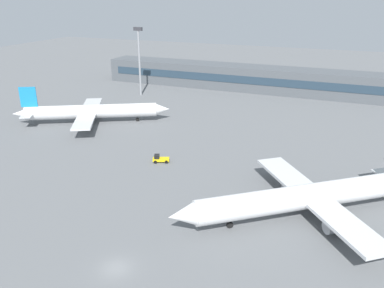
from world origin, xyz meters
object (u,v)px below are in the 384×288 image
at_px(airplane_near, 306,197).
at_px(baggage_tug_yellow, 160,159).
at_px(airplane_mid, 93,112).
at_px(floodlight_tower_west, 139,56).

xyz_separation_m(airplane_near, baggage_tug_yellow, (-32.38, 10.74, -2.74)).
height_order(airplane_near, baggage_tug_yellow, airplane_near).
bearing_deg(airplane_mid, airplane_near, -24.64).
distance_m(baggage_tug_yellow, floodlight_tower_west, 62.96).
bearing_deg(airplane_near, floodlight_tower_west, 136.57).
relative_size(baggage_tug_yellow, floodlight_tower_west, 0.16).
distance_m(airplane_mid, baggage_tug_yellow, 35.28).
xyz_separation_m(baggage_tug_yellow, floodlight_tower_west, (-33.53, 51.65, 13.13)).
bearing_deg(baggage_tug_yellow, floodlight_tower_west, 122.99).
height_order(airplane_near, floodlight_tower_west, floodlight_tower_west).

